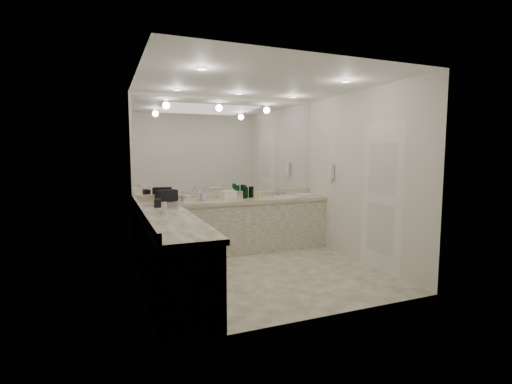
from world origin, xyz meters
name	(u,v)px	position (x,y,z in m)	size (l,w,h in m)	color
floor	(263,273)	(0.00, 0.00, 0.00)	(3.20, 3.20, 0.00)	beige
ceiling	(263,82)	(0.00, 0.00, 2.60)	(3.20, 3.20, 0.00)	white
wall_back	(229,174)	(0.00, 1.50, 1.30)	(3.20, 0.02, 2.60)	silver
wall_left	(140,184)	(-1.60, 0.00, 1.30)	(0.02, 3.00, 2.60)	silver
wall_right	(360,177)	(1.60, 0.00, 1.30)	(0.02, 3.00, 2.60)	silver
vanity_back_base	(234,227)	(0.00, 1.20, 0.42)	(3.20, 0.60, 0.84)	beige
vanity_back_top	(235,201)	(0.00, 1.19, 0.87)	(3.20, 0.64, 0.06)	beige
vanity_left_base	(171,260)	(-1.30, -0.30, 0.42)	(0.60, 2.40, 0.84)	beige
vanity_left_top	(171,222)	(-1.29, -0.30, 0.87)	(0.64, 2.42, 0.06)	beige
backsplash_back	(229,194)	(0.00, 1.48, 0.95)	(3.20, 0.04, 0.10)	beige
backsplash_left	(142,213)	(-1.58, 0.00, 0.95)	(0.04, 3.00, 0.10)	beige
mirror_back	(229,146)	(0.00, 1.49, 1.77)	(3.12, 0.01, 1.55)	white
mirror_left	(139,143)	(-1.59, 0.00, 1.77)	(0.01, 2.92, 1.55)	white
sink	(285,197)	(0.95, 1.20, 0.90)	(0.44, 0.44, 0.03)	white
faucet	(280,191)	(0.95, 1.41, 0.97)	(0.24, 0.16, 0.14)	silver
wall_phone	(331,172)	(1.56, 0.70, 1.35)	(0.06, 0.10, 0.24)	white
door	(381,197)	(1.59, -0.50, 1.05)	(0.02, 0.82, 2.10)	white
black_toiletry_bag	(166,196)	(-1.10, 1.27, 0.99)	(0.31, 0.19, 0.18)	black
black_bag_spill	(158,203)	(-1.30, 0.75, 0.95)	(0.09, 0.20, 0.11)	black
cream_cosmetic_case	(228,195)	(-0.12, 1.17, 0.97)	(0.25, 0.15, 0.14)	beige
hand_towel	(304,195)	(1.28, 1.13, 0.92)	(0.24, 0.16, 0.04)	white
lotion_left	(164,208)	(-1.30, 0.13, 0.98)	(0.07, 0.07, 0.15)	white
soap_bottle_a	(199,194)	(-0.57, 1.29, 0.99)	(0.07, 0.07, 0.18)	white
soap_bottle_b	(203,195)	(-0.53, 1.18, 0.99)	(0.08, 0.09, 0.19)	#B7B4CD
soap_bottle_c	(233,194)	(-0.02, 1.21, 0.99)	(0.14, 0.14, 0.18)	#F8DA99
green_bottle_0	(251,192)	(0.34, 1.31, 1.00)	(0.07, 0.07, 0.19)	#094B1F
green_bottle_1	(246,193)	(0.24, 1.27, 0.99)	(0.07, 0.07, 0.18)	#094B1F
green_bottle_2	(252,192)	(0.35, 1.30, 0.99)	(0.07, 0.07, 0.19)	#094B1F
green_bottle_3	(251,192)	(0.32, 1.28, 1.00)	(0.07, 0.07, 0.19)	#094B1F
green_bottle_4	(245,192)	(0.19, 1.21, 1.01)	(0.07, 0.07, 0.21)	#094B1F
amenity_bottle_0	(189,198)	(-0.75, 1.23, 0.95)	(0.04, 0.04, 0.11)	white
amenity_bottle_1	(164,199)	(-1.15, 1.22, 0.95)	(0.05, 0.05, 0.09)	#E0B28C
amenity_bottle_2	(259,195)	(0.49, 1.29, 0.94)	(0.05, 0.05, 0.07)	#F2D84C
amenity_bottle_3	(183,199)	(-0.85, 1.23, 0.94)	(0.05, 0.05, 0.09)	#9966B2
amenity_bottle_4	(226,197)	(-0.14, 1.21, 0.95)	(0.05, 0.05, 0.09)	silver
amenity_bottle_5	(230,198)	(-0.10, 1.12, 0.94)	(0.05, 0.05, 0.08)	#E57F66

